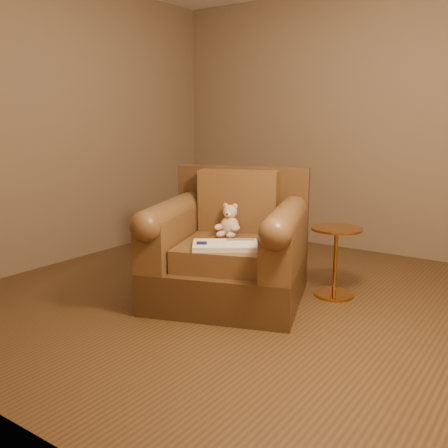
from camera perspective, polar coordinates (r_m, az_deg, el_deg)
The scene contains 6 objects.
floor at distance 3.99m, azimuth 1.75°, elevation -8.34°, with size 4.00×4.00×0.00m, color #4E341B.
room at distance 3.76m, azimuth 1.92°, elevation 17.02°, with size 4.02×4.02×2.71m.
armchair at distance 3.87m, azimuth 0.66°, elevation -2.97°, with size 1.40×1.36×1.00m.
teddy_bear at distance 3.92m, azimuth 0.59°, elevation 0.07°, with size 0.19×0.22×0.26m.
guidebook at distance 3.56m, azimuth 0.14°, elevation -2.46°, with size 0.54×0.50×0.04m.
side_table at distance 4.02m, azimuth 12.61°, elevation -3.97°, with size 0.40×0.40×0.56m.
Camera 1 is at (2.03, -3.15, 1.36)m, focal length 40.00 mm.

